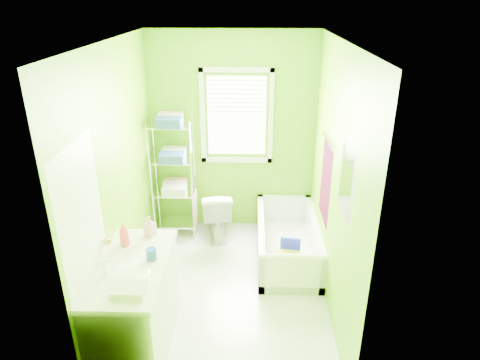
{
  "coord_description": "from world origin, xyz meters",
  "views": [
    {
      "loc": [
        0.25,
        -3.82,
        2.98
      ],
      "look_at": [
        0.13,
        0.25,
        1.19
      ],
      "focal_mm": 32.0,
      "sensor_mm": 36.0,
      "label": 1
    }
  ],
  "objects_px": {
    "toilet": "(217,213)",
    "wire_shelf_unit": "(174,164)",
    "bathtub": "(287,245)",
    "vanity": "(135,304)"
  },
  "relations": [
    {
      "from": "toilet",
      "to": "vanity",
      "type": "relative_size",
      "value": 0.58
    },
    {
      "from": "bathtub",
      "to": "wire_shelf_unit",
      "type": "relative_size",
      "value": 0.95
    },
    {
      "from": "vanity",
      "to": "wire_shelf_unit",
      "type": "relative_size",
      "value": 0.72
    },
    {
      "from": "bathtub",
      "to": "toilet",
      "type": "distance_m",
      "value": 1.02
    },
    {
      "from": "toilet",
      "to": "wire_shelf_unit",
      "type": "relative_size",
      "value": 0.42
    },
    {
      "from": "bathtub",
      "to": "vanity",
      "type": "relative_size",
      "value": 1.31
    },
    {
      "from": "bathtub",
      "to": "toilet",
      "type": "xyz_separation_m",
      "value": [
        -0.89,
        0.47,
        0.18
      ]
    },
    {
      "from": "toilet",
      "to": "wire_shelf_unit",
      "type": "xyz_separation_m",
      "value": [
        -0.53,
        0.08,
        0.65
      ]
    },
    {
      "from": "toilet",
      "to": "vanity",
      "type": "xyz_separation_m",
      "value": [
        -0.56,
        -1.95,
        0.13
      ]
    },
    {
      "from": "bathtub",
      "to": "vanity",
      "type": "xyz_separation_m",
      "value": [
        -1.46,
        -1.48,
        0.31
      ]
    }
  ]
}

